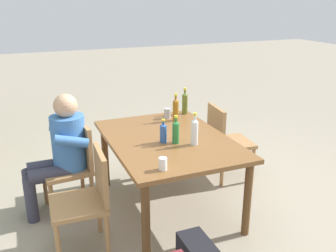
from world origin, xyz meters
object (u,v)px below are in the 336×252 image
object	(u,v)px
dining_table	(168,146)
person_in_white_shirt	(61,149)
bottle_blue	(163,132)
cup_white	(163,164)
chair_far_right	(74,163)
bottle_amber	(176,109)
bottle_clear	(195,131)
cup_steel	(167,113)
bottle_olive	(185,103)
bottle_green	(176,131)
chair_far_left	(88,196)
chair_near_right	(225,139)

from	to	relation	value
dining_table	person_in_white_shirt	world-z (taller)	person_in_white_shirt
bottle_blue	cup_white	xyz separation A→B (m)	(-0.53, 0.22, -0.05)
chair_far_right	bottle_amber	world-z (taller)	bottle_amber
dining_table	bottle_clear	world-z (taller)	bottle_clear
bottle_blue	cup_white	size ratio (longest dim) A/B	2.21
person_in_white_shirt	cup_steel	bearing A→B (deg)	-79.51
bottle_olive	bottle_amber	xyz separation A→B (m)	(-0.19, 0.20, -0.00)
bottle_clear	bottle_green	bearing A→B (deg)	54.26
bottle_olive	chair_far_right	bearing A→B (deg)	102.52
dining_table	chair_far_right	world-z (taller)	chair_far_right
person_in_white_shirt	cup_steel	world-z (taller)	person_in_white_shirt
person_in_white_shirt	chair_far_left	bearing A→B (deg)	-170.98
bottle_blue	bottle_olive	xyz separation A→B (m)	(0.73, -0.55, 0.03)
cup_steel	chair_far_right	bearing A→B (deg)	101.19
bottle_blue	bottle_green	distance (m)	0.12
chair_far_right	bottle_clear	bearing A→B (deg)	-120.68
bottle_clear	bottle_olive	bearing A→B (deg)	-19.45
bottle_olive	bottle_blue	bearing A→B (deg)	142.80
chair_far_right	chair_far_left	world-z (taller)	same
chair_near_right	bottle_green	world-z (taller)	bottle_green
person_in_white_shirt	bottle_green	world-z (taller)	person_in_white_shirt
chair_far_left	bottle_clear	size ratio (longest dim) A/B	2.89
chair_far_left	person_in_white_shirt	bearing A→B (deg)	9.02
person_in_white_shirt	bottle_amber	distance (m)	1.25
cup_white	bottle_amber	bearing A→B (deg)	-28.10
bottle_clear	cup_steel	world-z (taller)	bottle_clear
dining_table	bottle_blue	size ratio (longest dim) A/B	6.82
chair_near_right	bottle_green	xyz separation A→B (m)	(-0.50, 0.83, 0.37)
cup_white	bottle_blue	bearing A→B (deg)	-22.03
chair_far_right	person_in_white_shirt	world-z (taller)	person_in_white_shirt
bottle_clear	cup_white	size ratio (longest dim) A/B	2.98
person_in_white_shirt	chair_far_right	bearing A→B (deg)	-86.43
dining_table	cup_steel	distance (m)	0.62
dining_table	bottle_clear	xyz separation A→B (m)	(-0.25, -0.16, 0.21)
chair_far_right	dining_table	bearing A→B (deg)	-112.44
dining_table	bottle_green	distance (m)	0.25
bottle_green	cup_white	world-z (taller)	bottle_green
chair_far_left	cup_steel	xyz separation A→B (m)	(0.91, -1.07, 0.31)
bottle_green	cup_white	size ratio (longest dim) A/B	2.62
chair_far_right	bottle_blue	world-z (taller)	bottle_blue
bottle_green	cup_steel	bearing A→B (deg)	-16.24
chair_far_left	cup_white	size ratio (longest dim) A/B	8.61
bottle_green	chair_near_right	bearing A→B (deg)	-59.14
dining_table	bottle_amber	world-z (taller)	bottle_amber
bottle_clear	bottle_blue	bearing A→B (deg)	55.81
person_in_white_shirt	bottle_green	xyz separation A→B (m)	(-0.49, -0.97, 0.20)
cup_steel	dining_table	bearing A→B (deg)	158.38
chair_near_right	chair_far_left	bearing A→B (deg)	112.38
bottle_green	person_in_white_shirt	bearing A→B (deg)	63.37
bottle_olive	bottle_green	size ratio (longest dim) A/B	1.15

